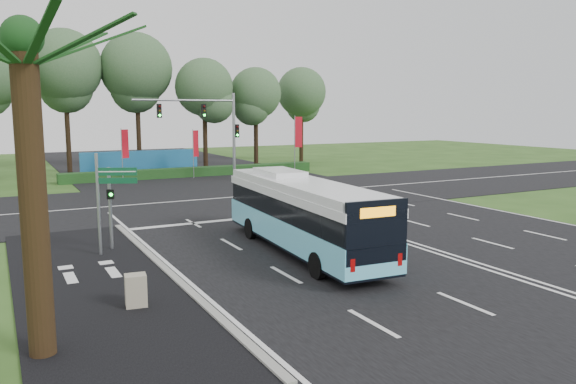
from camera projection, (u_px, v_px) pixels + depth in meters
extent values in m
plane|color=#2B4C19|center=(360.00, 230.00, 26.68)|extent=(120.00, 120.00, 0.00)
cube|color=black|center=(360.00, 230.00, 26.68)|extent=(20.00, 120.00, 0.04)
cube|color=black|center=(256.00, 196.00, 37.18)|extent=(120.00, 14.00, 0.05)
cube|color=black|center=(97.00, 284.00, 18.29)|extent=(5.00, 18.00, 0.06)
cube|color=gray|center=(169.00, 273.00, 19.39)|extent=(0.25, 18.00, 0.12)
cube|color=#69D5F3|center=(302.00, 229.00, 22.28)|extent=(2.99, 11.00, 1.00)
cube|color=black|center=(302.00, 240.00, 22.35)|extent=(2.97, 10.95, 0.27)
cube|color=black|center=(302.00, 206.00, 22.15)|extent=(2.89, 10.83, 0.86)
cube|color=white|center=(302.00, 193.00, 22.08)|extent=(2.99, 11.00, 0.32)
cube|color=white|center=(302.00, 185.00, 22.03)|extent=(2.92, 10.57, 0.32)
cube|color=white|center=(280.00, 172.00, 24.04)|extent=(1.63, 2.81, 0.23)
cube|color=black|center=(377.00, 232.00, 17.28)|extent=(2.20, 0.27, 1.99)
cube|color=orange|center=(378.00, 212.00, 17.15)|extent=(1.27, 0.15, 0.32)
cylinder|color=black|center=(250.00, 229.00, 24.72)|extent=(0.32, 0.96, 0.94)
cylinder|color=black|center=(294.00, 225.00, 25.57)|extent=(0.32, 0.96, 0.94)
cylinder|color=black|center=(317.00, 266.00, 18.82)|extent=(0.32, 0.96, 0.94)
cylinder|color=black|center=(371.00, 259.00, 19.66)|extent=(0.32, 0.96, 0.94)
cylinder|color=gray|center=(110.00, 209.00, 22.62)|extent=(0.14, 0.14, 3.39)
cube|color=black|center=(110.00, 194.00, 22.37)|extent=(0.31, 0.25, 0.39)
sphere|color=#19F233|center=(111.00, 195.00, 22.28)|extent=(0.14, 0.14, 0.14)
cylinder|color=gray|center=(99.00, 205.00, 21.60)|extent=(0.12, 0.12, 4.02)
cube|color=#0C4829|center=(117.00, 172.00, 21.45)|extent=(1.40, 0.68, 0.30)
cube|color=#0C4829|center=(117.00, 181.00, 21.50)|extent=(1.40, 0.68, 0.22)
cube|color=white|center=(117.00, 172.00, 21.42)|extent=(1.29, 0.59, 0.04)
cube|color=#A19882|center=(136.00, 291.00, 16.08)|extent=(0.66, 0.57, 0.99)
cylinder|color=gray|center=(122.00, 155.00, 44.16)|extent=(0.07, 0.07, 4.24)
cube|color=red|center=(125.00, 144.00, 44.24)|extent=(0.56, 0.19, 2.26)
cylinder|color=gray|center=(193.00, 154.00, 46.44)|extent=(0.06, 0.06, 4.08)
cube|color=red|center=(196.00, 144.00, 46.54)|extent=(0.52, 0.24, 2.18)
cylinder|color=gray|center=(295.00, 144.00, 50.95)|extent=(0.08, 0.08, 5.17)
cube|color=red|center=(299.00, 132.00, 50.94)|extent=(0.69, 0.10, 2.76)
cylinder|color=#382614|center=(33.00, 203.00, 12.47)|extent=(0.60, 0.60, 7.20)
sphere|color=#174318|center=(22.00, 36.00, 11.95)|extent=(0.90, 0.90, 0.90)
cylinder|color=gray|center=(234.00, 137.00, 45.05)|extent=(0.24, 0.24, 7.00)
cylinder|color=gray|center=(185.00, 100.00, 42.78)|extent=(8.00, 0.16, 0.16)
cube|color=black|center=(204.00, 111.00, 43.59)|extent=(0.32, 0.28, 1.05)
cube|color=black|center=(159.00, 111.00, 41.98)|extent=(0.32, 0.28, 1.05)
cube|color=black|center=(237.00, 131.00, 45.09)|extent=(0.32, 0.28, 1.05)
cube|color=#153A15|center=(195.00, 172.00, 48.07)|extent=(22.00, 1.20, 0.80)
cube|color=#1A5E91|center=(141.00, 163.00, 48.32)|extent=(10.00, 0.30, 2.20)
cylinder|color=black|center=(67.00, 123.00, 50.62)|extent=(0.44, 0.44, 9.04)
sphere|color=#375C36|center=(64.00, 66.00, 49.90)|extent=(6.66, 6.66, 6.66)
cylinder|color=black|center=(138.00, 122.00, 53.03)|extent=(0.44, 0.44, 9.03)
sphere|color=#375C36|center=(136.00, 68.00, 52.31)|extent=(6.65, 6.65, 6.65)
cylinder|color=black|center=(205.00, 131.00, 53.57)|extent=(0.44, 0.44, 7.41)
sphere|color=#375C36|center=(204.00, 87.00, 52.98)|extent=(5.46, 5.46, 5.46)
cylinder|color=black|center=(256.00, 132.00, 56.38)|extent=(0.44, 0.44, 6.96)
sphere|color=#375C36|center=(256.00, 93.00, 55.83)|extent=(5.13, 5.13, 5.13)
cylinder|color=black|center=(301.00, 129.00, 61.53)|extent=(0.44, 0.44, 7.23)
sphere|color=#375C36|center=(301.00, 92.00, 60.96)|extent=(5.33, 5.33, 5.33)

